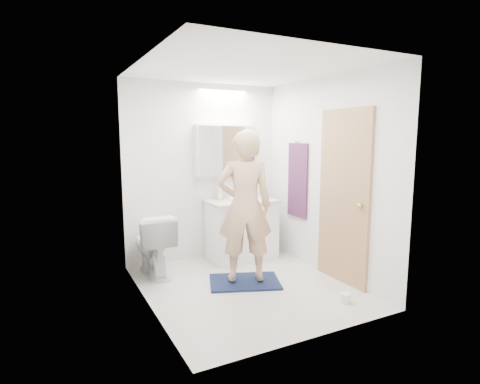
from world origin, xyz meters
TOP-DOWN VIEW (x-y plane):
  - floor at (0.00, 0.00)m, footprint 2.50×2.50m
  - ceiling at (0.00, 0.00)m, footprint 2.50×2.50m
  - wall_back at (0.00, 1.25)m, footprint 2.50×0.00m
  - wall_front at (0.00, -1.25)m, footprint 2.50×0.00m
  - wall_left at (-1.10, 0.00)m, footprint 0.00×2.50m
  - wall_right at (1.10, 0.00)m, footprint 0.00×2.50m
  - vanity_cabinet at (0.44, 0.96)m, footprint 0.90×0.55m
  - countertop at (0.44, 0.96)m, footprint 0.95×0.58m
  - sink_basin at (0.44, 0.99)m, footprint 0.36×0.36m
  - faucet at (0.44, 1.19)m, footprint 0.02×0.02m
  - medicine_cabinet at (0.30, 1.18)m, footprint 0.88×0.14m
  - mirror_panel at (0.30, 1.10)m, footprint 0.84×0.01m
  - toilet at (-0.84, 0.85)m, footprint 0.44×0.76m
  - bath_rug at (0.04, 0.11)m, footprint 0.94×0.80m
  - person at (0.04, 0.11)m, footprint 0.73×0.61m
  - door at (1.08, -0.35)m, footprint 0.04×0.80m
  - door_knob at (1.04, -0.65)m, footprint 0.06×0.06m
  - towel at (1.08, 0.55)m, footprint 0.02×0.42m
  - towel_hook at (1.07, 0.55)m, footprint 0.07×0.02m
  - soap_bottle_a at (0.18, 1.11)m, footprint 0.10×0.10m
  - soap_bottle_b at (0.21, 1.15)m, footprint 0.10×0.11m
  - toothbrush_cup at (0.64, 1.12)m, footprint 0.10×0.10m
  - toilet_paper_roll at (0.70, -0.84)m, footprint 0.11×0.11m

SIDE VIEW (x-z plane):
  - floor at x=0.00m, z-range 0.00..0.00m
  - bath_rug at x=0.04m, z-range 0.00..0.02m
  - toilet_paper_roll at x=0.70m, z-range 0.00..0.10m
  - toilet at x=-0.84m, z-range 0.00..0.78m
  - vanity_cabinet at x=0.44m, z-range 0.00..0.78m
  - countertop at x=0.44m, z-range 0.78..0.82m
  - sink_basin at x=0.44m, z-range 0.82..0.85m
  - toothbrush_cup at x=0.64m, z-range 0.82..0.91m
  - faucet at x=0.44m, z-range 0.82..0.98m
  - person at x=0.04m, z-range 0.05..1.76m
  - soap_bottle_b at x=0.21m, z-range 0.82..0.99m
  - soap_bottle_a at x=0.18m, z-range 0.82..1.03m
  - door_knob at x=1.04m, z-range 0.92..0.98m
  - door at x=1.08m, z-range 0.00..2.00m
  - towel at x=1.08m, z-range 0.60..1.60m
  - wall_back at x=0.00m, z-range -0.05..2.45m
  - wall_front at x=0.00m, z-range -0.05..2.45m
  - wall_left at x=-1.10m, z-range -0.05..2.45m
  - wall_right at x=1.10m, z-range -0.05..2.45m
  - medicine_cabinet at x=0.30m, z-range 1.15..1.85m
  - mirror_panel at x=0.30m, z-range 1.17..1.83m
  - towel_hook at x=1.07m, z-range 1.61..1.63m
  - ceiling at x=0.00m, z-range 2.40..2.40m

